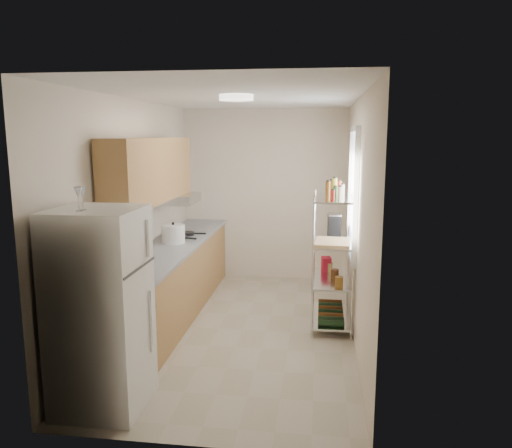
{
  "coord_description": "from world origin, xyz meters",
  "views": [
    {
      "loc": [
        0.86,
        -5.36,
        2.2
      ],
      "look_at": [
        0.13,
        0.25,
        1.19
      ],
      "focal_mm": 35.0,
      "sensor_mm": 36.0,
      "label": 1
    }
  ],
  "objects_px": {
    "refrigerator": "(101,310)",
    "espresso_machine": "(334,224)",
    "cutting_board": "(333,242)",
    "frying_pan_large": "(177,237)",
    "rice_cooker": "(173,234)"
  },
  "relations": [
    {
      "from": "refrigerator",
      "to": "espresso_machine",
      "type": "bearing_deg",
      "value": 51.33
    },
    {
      "from": "cutting_board",
      "to": "frying_pan_large",
      "type": "bearing_deg",
      "value": 164.17
    },
    {
      "from": "frying_pan_large",
      "to": "espresso_machine",
      "type": "xyz_separation_m",
      "value": [
        1.97,
        -0.05,
        0.22
      ]
    },
    {
      "from": "refrigerator",
      "to": "espresso_machine",
      "type": "xyz_separation_m",
      "value": [
        1.9,
        2.37,
        0.32
      ]
    },
    {
      "from": "rice_cooker",
      "to": "cutting_board",
      "type": "distance_m",
      "value": 1.94
    },
    {
      "from": "cutting_board",
      "to": "espresso_machine",
      "type": "xyz_separation_m",
      "value": [
        0.03,
        0.51,
        0.11
      ]
    },
    {
      "from": "rice_cooker",
      "to": "espresso_machine",
      "type": "height_order",
      "value": "espresso_machine"
    },
    {
      "from": "rice_cooker",
      "to": "frying_pan_large",
      "type": "height_order",
      "value": "rice_cooker"
    },
    {
      "from": "refrigerator",
      "to": "rice_cooker",
      "type": "height_order",
      "value": "refrigerator"
    },
    {
      "from": "rice_cooker",
      "to": "frying_pan_large",
      "type": "xyz_separation_m",
      "value": [
        -0.03,
        0.24,
        -0.09
      ]
    },
    {
      "from": "rice_cooker",
      "to": "cutting_board",
      "type": "xyz_separation_m",
      "value": [
        1.92,
        -0.31,
        0.01
      ]
    },
    {
      "from": "refrigerator",
      "to": "espresso_machine",
      "type": "height_order",
      "value": "refrigerator"
    },
    {
      "from": "refrigerator",
      "to": "cutting_board",
      "type": "distance_m",
      "value": 2.65
    },
    {
      "from": "refrigerator",
      "to": "frying_pan_large",
      "type": "bearing_deg",
      "value": 91.79
    },
    {
      "from": "rice_cooker",
      "to": "frying_pan_large",
      "type": "bearing_deg",
      "value": 96.51
    }
  ]
}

